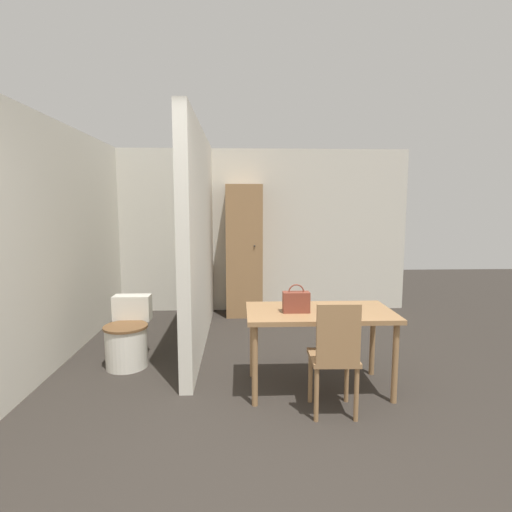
# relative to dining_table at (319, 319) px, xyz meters

# --- Properties ---
(ground_plane) EXTENTS (16.00, 16.00, 0.00)m
(ground_plane) POSITION_rel_dining_table_xyz_m (-0.57, -1.39, -0.64)
(ground_plane) COLOR #2D2823
(wall_back) EXTENTS (4.95, 0.12, 2.50)m
(wall_back) POSITION_rel_dining_table_xyz_m (-0.57, 2.84, 0.61)
(wall_back) COLOR beige
(wall_back) RESTS_ON ground_plane
(wall_left) EXTENTS (0.12, 5.17, 2.50)m
(wall_left) POSITION_rel_dining_table_xyz_m (-2.60, 0.69, 0.61)
(wall_left) COLOR beige
(wall_left) RESTS_ON ground_plane
(partition_wall) EXTENTS (0.12, 2.87, 2.50)m
(partition_wall) POSITION_rel_dining_table_xyz_m (-1.17, 1.34, 0.61)
(partition_wall) COLOR beige
(partition_wall) RESTS_ON ground_plane
(dining_table) EXTENTS (1.28, 0.69, 0.72)m
(dining_table) POSITION_rel_dining_table_xyz_m (0.00, 0.00, 0.00)
(dining_table) COLOR #997047
(dining_table) RESTS_ON ground_plane
(wooden_chair) EXTENTS (0.37, 0.37, 0.92)m
(wooden_chair) POSITION_rel_dining_table_xyz_m (0.03, -0.46, -0.15)
(wooden_chair) COLOR #997047
(wooden_chair) RESTS_ON ground_plane
(toilet) EXTENTS (0.44, 0.59, 0.68)m
(toilet) POSITION_rel_dining_table_xyz_m (-1.86, 0.62, -0.36)
(toilet) COLOR silver
(toilet) RESTS_ON ground_plane
(handbag) EXTENTS (0.23, 0.11, 0.25)m
(handbag) POSITION_rel_dining_table_xyz_m (-0.22, -0.05, 0.17)
(handbag) COLOR brown
(handbag) RESTS_ON dining_table
(wooden_cabinet) EXTENTS (0.53, 0.50, 1.94)m
(wooden_cabinet) POSITION_rel_dining_table_xyz_m (-0.63, 2.52, 0.33)
(wooden_cabinet) COLOR #997047
(wooden_cabinet) RESTS_ON ground_plane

